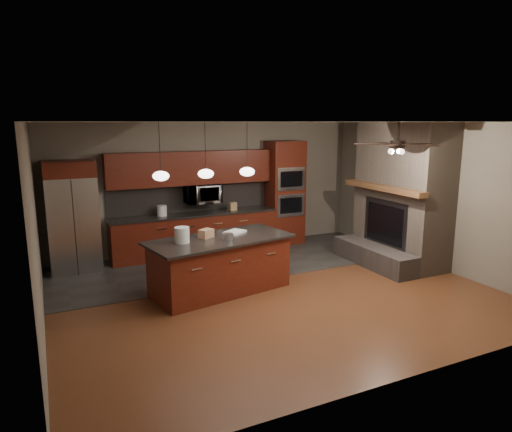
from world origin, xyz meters
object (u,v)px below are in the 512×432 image
refrigerator (73,217)px  paint_can (228,237)px  counter_box (233,206)px  white_bucket (182,235)px  microwave (202,194)px  cardboard_box (206,233)px  counter_bucket (162,211)px  paint_tray (235,232)px  oven_tower (285,193)px  kitchen_island (220,265)px

refrigerator → paint_can: (2.19, -2.38, -0.08)m
refrigerator → counter_box: refrigerator is taller
white_bucket → paint_can: white_bucket is taller
microwave → cardboard_box: microwave is taller
cardboard_box → counter_bucket: size_ratio=1.01×
paint_tray → counter_bucket: 2.22m
refrigerator → paint_tray: size_ratio=5.74×
paint_can → counter_bucket: bearing=100.9°
refrigerator → paint_can: refrigerator is taller
microwave → white_bucket: (-1.15, -2.37, -0.25)m
cardboard_box → counter_bucket: bearing=67.5°
refrigerator → cardboard_box: 2.83m
oven_tower → cardboard_box: size_ratio=10.67×
kitchen_island → white_bucket: 0.87m
microwave → counter_box: bearing=-8.7°
microwave → counter_box: (0.66, -0.10, -0.31)m
microwave → refrigerator: 2.63m
oven_tower → refrigerator: bearing=-179.1°
white_bucket → paint_tray: white_bucket is taller
refrigerator → kitchen_island: bearing=-46.5°
microwave → refrigerator: refrigerator is taller
counter_box → refrigerator: bearing=176.4°
microwave → counter_box: microwave is taller
paint_can → cardboard_box: cardboard_box is taller
paint_tray → refrigerator: bearing=109.0°
microwave → refrigerator: (-2.62, -0.13, -0.25)m
refrigerator → counter_bucket: (1.72, 0.08, -0.04)m
paint_tray → counter_box: size_ratio=2.11×
microwave → counter_bucket: size_ratio=3.31×
refrigerator → kitchen_island: refrigerator is taller
counter_box → white_bucket: bearing=-132.7°
white_bucket → refrigerator: bearing=123.2°
microwave → counter_bucket: (-0.90, -0.05, -0.29)m
white_bucket → paint_tray: (1.00, 0.23, -0.11)m
oven_tower → cardboard_box: 3.45m
microwave → oven_tower: bearing=-1.7°
oven_tower → paint_can: oven_tower is taller
kitchen_island → paint_tray: size_ratio=6.92×
microwave → white_bucket: microwave is taller
paint_can → counter_bucket: counter_bucket is taller
paint_can → oven_tower: bearing=45.6°
refrigerator → paint_can: 3.23m
refrigerator → counter_bucket: 1.72m
white_bucket → counter_bucket: white_bucket is taller
microwave → counter_box: size_ratio=4.20×
kitchen_island → white_bucket: bearing=171.0°
white_bucket → counter_box: 2.90m
microwave → counter_box: 0.73m
kitchen_island → white_bucket: size_ratio=10.09×
oven_tower → refrigerator: 4.59m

